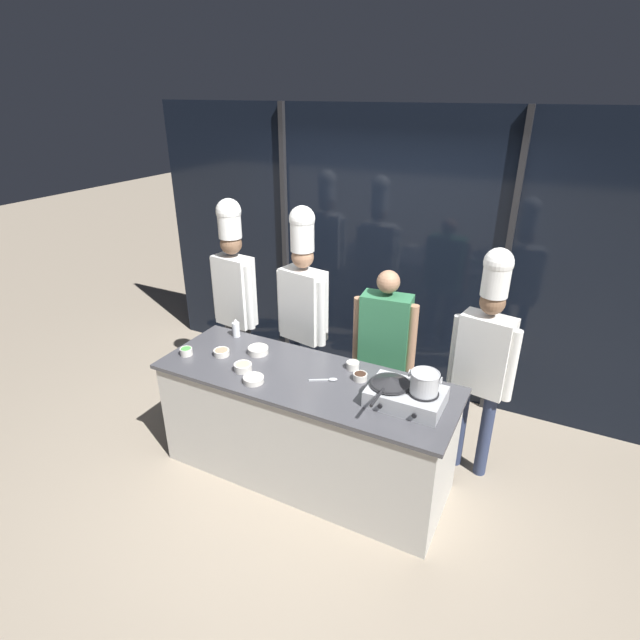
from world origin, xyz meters
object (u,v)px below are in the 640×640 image
object	(u,v)px
serving_spoon_slotted	(328,380)
prep_bowl_mushrooms	(221,352)
prep_bowl_soy_glaze	(360,376)
chef_head	(234,284)
prep_bowl_ginger	(243,367)
chef_line	(485,350)
prep_bowl_noodles	(353,365)
chef_sous	(303,300)
squeeze_bottle_clear	(236,328)
stock_pot	(424,382)
person_guest	(385,343)
prep_bowl_rice	(253,379)
portable_stove	(406,396)
frying_pan	(390,381)
prep_bowl_chicken	(258,350)
prep_bowl_scallions	(186,351)

from	to	relation	value
serving_spoon_slotted	prep_bowl_mushrooms	bearing A→B (deg)	-177.07
prep_bowl_soy_glaze	chef_head	distance (m)	1.59
prep_bowl_ginger	chef_line	distance (m)	1.78
prep_bowl_noodles	chef_sous	xyz separation A→B (m)	(-0.68, 0.47, 0.22)
squeeze_bottle_clear	prep_bowl_soy_glaze	bearing A→B (deg)	-7.64
stock_pot	chef_head	world-z (taller)	chef_head
person_guest	prep_bowl_rice	bearing A→B (deg)	47.69
squeeze_bottle_clear	chef_line	world-z (taller)	chef_line
prep_bowl_soy_glaze	chef_sous	size ratio (longest dim) A/B	0.05
prep_bowl_soy_glaze	serving_spoon_slotted	size ratio (longest dim) A/B	0.54
portable_stove	serving_spoon_slotted	world-z (taller)	portable_stove
frying_pan	stock_pot	xyz separation A→B (m)	(0.23, 0.00, 0.05)
stock_pot	prep_bowl_chicken	bearing A→B (deg)	174.13
squeeze_bottle_clear	prep_bowl_scallions	distance (m)	0.48
portable_stove	stock_pot	bearing A→B (deg)	0.11
frying_pan	person_guest	size ratio (longest dim) A/B	0.31
prep_bowl_rice	prep_bowl_mushrooms	bearing A→B (deg)	154.15
prep_bowl_scallions	prep_bowl_mushrooms	size ratio (longest dim) A/B	0.78
prep_bowl_rice	prep_bowl_ginger	distance (m)	0.19
frying_pan	prep_bowl_mushrooms	world-z (taller)	frying_pan
prep_bowl_scallions	serving_spoon_slotted	bearing A→B (deg)	8.27
squeeze_bottle_clear	person_guest	bearing A→B (deg)	16.77
prep_bowl_chicken	chef_head	bearing A→B (deg)	138.33
portable_stove	person_guest	bearing A→B (deg)	120.78
chef_sous	chef_head	bearing A→B (deg)	14.96
prep_bowl_rice	chef_line	xyz separation A→B (m)	(1.43, 0.88, 0.17)
frying_pan	person_guest	xyz separation A→B (m)	(-0.28, 0.67, -0.10)
portable_stove	chef_head	bearing A→B (deg)	160.09
prep_bowl_scallions	prep_bowl_soy_glaze	bearing A→B (deg)	11.77
squeeze_bottle_clear	chef_sous	xyz separation A→B (m)	(0.42, 0.42, 0.18)
prep_bowl_noodles	prep_bowl_soy_glaze	bearing A→B (deg)	-47.22
stock_pot	squeeze_bottle_clear	world-z (taller)	stock_pot
chef_head	person_guest	bearing A→B (deg)	-173.71
stock_pot	frying_pan	bearing A→B (deg)	-178.90
prep_bowl_ginger	person_guest	xyz separation A→B (m)	(0.82, 0.80, 0.02)
prep_bowl_mushrooms	chef_head	xyz separation A→B (m)	(-0.36, 0.69, 0.27)
squeeze_bottle_clear	prep_bowl_mushrooms	distance (m)	0.34
prep_bowl_chicken	chef_line	world-z (taller)	chef_line
chef_head	person_guest	distance (m)	1.48
frying_pan	prep_bowl_rice	xyz separation A→B (m)	(-0.94, -0.23, -0.12)
chef_head	prep_bowl_mushrooms	bearing A→B (deg)	123.91
person_guest	squeeze_bottle_clear	bearing A→B (deg)	10.48
frying_pan	prep_bowl_mushrooms	distance (m)	1.39
person_guest	chef_line	world-z (taller)	chef_line
prep_bowl_scallions	chef_head	xyz separation A→B (m)	(-0.11, 0.81, 0.27)
squeeze_bottle_clear	prep_bowl_scallions	bearing A→B (deg)	-109.66
portable_stove	chef_line	size ratio (longest dim) A/B	0.27
chef_head	prep_bowl_ginger	bearing A→B (deg)	135.15
prep_bowl_rice	chef_head	size ratio (longest dim) A/B	0.08
squeeze_bottle_clear	prep_bowl_noodles	world-z (taller)	squeeze_bottle_clear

